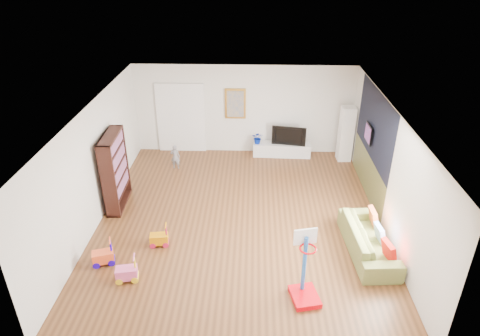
{
  "coord_description": "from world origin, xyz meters",
  "views": [
    {
      "loc": [
        0.3,
        -8.33,
        5.76
      ],
      "look_at": [
        0.0,
        0.4,
        1.15
      ],
      "focal_mm": 32.0,
      "sensor_mm": 36.0,
      "label": 1
    }
  ],
  "objects_px": {
    "sofa": "(369,240)",
    "basketball_hoop": "(307,269)",
    "media_console": "(282,149)",
    "bookshelf": "(115,171)"
  },
  "relations": [
    {
      "from": "media_console",
      "to": "bookshelf",
      "type": "relative_size",
      "value": 0.93
    },
    {
      "from": "bookshelf",
      "to": "basketball_hoop",
      "type": "bearing_deg",
      "value": -38.41
    },
    {
      "from": "media_console",
      "to": "basketball_hoop",
      "type": "bearing_deg",
      "value": -86.88
    },
    {
      "from": "media_console",
      "to": "basketball_hoop",
      "type": "distance_m",
      "value": 5.98
    },
    {
      "from": "sofa",
      "to": "basketball_hoop",
      "type": "relative_size",
      "value": 1.45
    },
    {
      "from": "sofa",
      "to": "basketball_hoop",
      "type": "bearing_deg",
      "value": 130.27
    },
    {
      "from": "bookshelf",
      "to": "sofa",
      "type": "bearing_deg",
      "value": -18.93
    },
    {
      "from": "sofa",
      "to": "basketball_hoop",
      "type": "height_order",
      "value": "basketball_hoop"
    },
    {
      "from": "media_console",
      "to": "bookshelf",
      "type": "distance_m",
      "value": 5.12
    },
    {
      "from": "bookshelf",
      "to": "media_console",
      "type": "bearing_deg",
      "value": 31.94
    }
  ]
}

